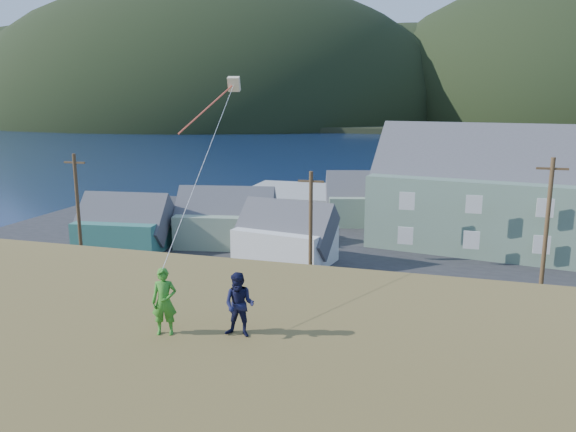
# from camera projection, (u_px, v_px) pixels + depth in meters

# --- Properties ---
(ground) EXTENTS (900.00, 900.00, 0.00)m
(ground) POSITION_uv_depth(u_px,v_px,m) (319.00, 318.00, 33.45)
(ground) COLOR #0A1638
(ground) RESTS_ON ground
(grass_strip) EXTENTS (110.00, 8.00, 0.10)m
(grass_strip) POSITION_uv_depth(u_px,v_px,m) (311.00, 330.00, 31.56)
(grass_strip) COLOR #4C3D19
(grass_strip) RESTS_ON ground
(waterfront_lot) EXTENTS (72.00, 36.00, 0.12)m
(waterfront_lot) POSITION_uv_depth(u_px,v_px,m) (363.00, 246.00, 49.41)
(waterfront_lot) COLOR #28282B
(waterfront_lot) RESTS_ON ground
(wharf) EXTENTS (26.00, 14.00, 0.90)m
(wharf) POSITION_uv_depth(u_px,v_px,m) (344.00, 195.00, 72.57)
(wharf) COLOR gray
(wharf) RESTS_ON ground
(far_shore) EXTENTS (900.00, 320.00, 2.00)m
(far_shore) POSITION_uv_depth(u_px,v_px,m) (441.00, 117.00, 343.30)
(far_shore) COLOR black
(far_shore) RESTS_ON ground
(far_hills) EXTENTS (760.00, 265.00, 143.00)m
(far_hills) POSITION_uv_depth(u_px,v_px,m) (511.00, 119.00, 285.86)
(far_hills) COLOR black
(far_hills) RESTS_ON ground
(shed_teal) EXTENTS (8.14, 6.11, 5.96)m
(shed_teal) POSITION_uv_depth(u_px,v_px,m) (124.00, 225.00, 47.73)
(shed_teal) COLOR #327668
(shed_teal) RESTS_ON waterfront_lot
(shed_palegreen_near) EXTENTS (9.40, 6.76, 6.23)m
(shed_palegreen_near) POSITION_uv_depth(u_px,v_px,m) (225.00, 219.00, 49.45)
(shed_palegreen_near) COLOR gray
(shed_palegreen_near) RESTS_ON waterfront_lot
(shed_white) EXTENTS (8.26, 6.17, 5.99)m
(shed_white) POSITION_uv_depth(u_px,v_px,m) (285.00, 235.00, 43.83)
(shed_white) COLOR white
(shed_white) RESTS_ON waterfront_lot
(shed_palegreen_far) EXTENTS (10.89, 7.81, 6.61)m
(shed_palegreen_far) POSITION_uv_depth(u_px,v_px,m) (374.00, 200.00, 57.77)
(shed_palegreen_far) COLOR gray
(shed_palegreen_far) RESTS_ON waterfront_lot
(utility_poles) EXTENTS (29.81, 0.24, 9.68)m
(utility_poles) POSITION_uv_depth(u_px,v_px,m) (298.00, 234.00, 34.36)
(utility_poles) COLOR #47331E
(utility_poles) RESTS_ON waterfront_lot
(parked_cars) EXTENTS (25.19, 12.87, 1.56)m
(parked_cars) POSITION_uv_depth(u_px,v_px,m) (293.00, 219.00, 56.67)
(parked_cars) COLOR slate
(parked_cars) RESTS_ON waterfront_lot
(kite_flyer_green) EXTENTS (0.70, 0.57, 1.68)m
(kite_flyer_green) POSITION_uv_depth(u_px,v_px,m) (164.00, 302.00, 13.66)
(kite_flyer_green) COLOR #328424
(kite_flyer_green) RESTS_ON hillside
(kite_flyer_navy) EXTENTS (0.79, 0.62, 1.60)m
(kite_flyer_navy) POSITION_uv_depth(u_px,v_px,m) (239.00, 305.00, 13.55)
(kite_flyer_navy) COLOR #131535
(kite_flyer_navy) RESTS_ON hillside
(kite_rig) EXTENTS (1.53, 4.95, 10.59)m
(kite_rig) POSITION_uv_depth(u_px,v_px,m) (229.00, 90.00, 21.58)
(kite_rig) COLOR beige
(kite_rig) RESTS_ON ground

